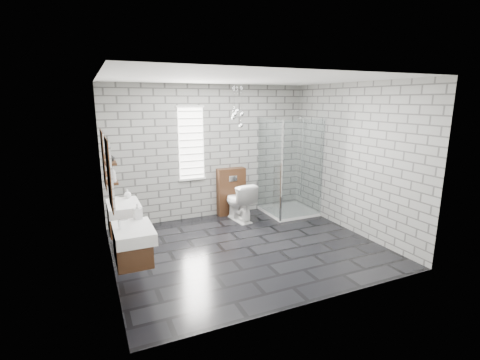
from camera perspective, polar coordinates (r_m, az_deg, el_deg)
floor at (r=5.90m, az=1.21°, el=-11.01°), size 4.20×3.60×0.02m
ceiling at (r=5.40m, az=1.35°, el=16.37°), size 4.20×3.60×0.02m
wall_back at (r=7.15m, az=-4.95°, el=4.57°), size 4.20×0.02×2.70m
wall_front at (r=3.98m, az=12.48°, el=-2.52°), size 4.20×0.02×2.70m
wall_left at (r=4.99m, az=-21.21°, el=0.05°), size 0.02×3.60×2.70m
wall_right at (r=6.66m, az=17.95°, el=3.36°), size 0.02×3.60×2.70m
vanity_left at (r=4.58m, az=-17.59°, el=-8.59°), size 0.47×0.70×1.57m
vanity_right at (r=5.66m, az=-18.97°, el=-4.54°), size 0.47×0.70×1.57m
shelf_lower at (r=4.95m, az=-20.23°, el=-0.32°), size 0.14×0.30×0.03m
shelf_upper at (r=4.90m, az=-20.47°, el=2.64°), size 0.14×0.30×0.03m
window at (r=6.98m, az=-8.02°, el=5.94°), size 0.56×0.05×1.48m
cistern_panel at (r=7.37m, az=-1.46°, el=-1.89°), size 0.60×0.20×1.00m
flush_plate at (r=7.20m, az=-1.15°, el=0.22°), size 0.18×0.01×0.12m
shower_enclosure at (r=7.40m, az=7.86°, el=-1.91°), size 1.00×1.00×2.03m
pendant_cluster at (r=6.82m, az=-0.41°, el=10.47°), size 0.31×0.24×0.84m
toilet at (r=7.02m, az=-0.13°, el=-3.56°), size 0.52×0.81×0.78m
soap_bottle_a at (r=4.81m, az=-16.47°, el=-4.93°), size 0.11×0.11×0.21m
soap_bottle_b at (r=5.88m, az=-17.99°, el=-2.14°), size 0.14×0.14×0.14m
soap_bottle_c at (r=4.84m, az=-20.14°, el=0.85°), size 0.10×0.10×0.21m
vase at (r=4.93m, az=-20.45°, el=3.50°), size 0.13×0.13×0.11m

